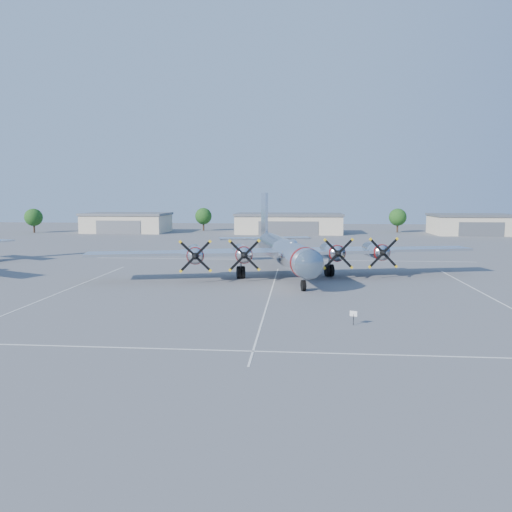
# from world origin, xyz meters

# --- Properties ---
(ground) EXTENTS (260.00, 260.00, 0.00)m
(ground) POSITION_xyz_m (0.00, 0.00, 0.00)
(ground) COLOR #525254
(ground) RESTS_ON ground
(parking_lines) EXTENTS (60.00, 50.08, 0.01)m
(parking_lines) POSITION_xyz_m (0.00, -1.75, 0.01)
(parking_lines) COLOR silver
(parking_lines) RESTS_ON ground
(hangar_west) EXTENTS (22.60, 14.60, 5.40)m
(hangar_west) POSITION_xyz_m (-45.00, 81.96, 2.71)
(hangar_west) COLOR beige
(hangar_west) RESTS_ON ground
(hangar_center) EXTENTS (28.60, 14.60, 5.40)m
(hangar_center) POSITION_xyz_m (0.00, 81.96, 2.71)
(hangar_center) COLOR beige
(hangar_center) RESTS_ON ground
(hangar_east) EXTENTS (20.60, 14.60, 5.40)m
(hangar_east) POSITION_xyz_m (48.00, 81.96, 2.71)
(hangar_east) COLOR beige
(hangar_east) RESTS_ON ground
(tree_far_west) EXTENTS (4.80, 4.80, 6.64)m
(tree_far_west) POSITION_xyz_m (-70.00, 78.00, 4.22)
(tree_far_west) COLOR #382619
(tree_far_west) RESTS_ON ground
(tree_west) EXTENTS (4.80, 4.80, 6.64)m
(tree_west) POSITION_xyz_m (-25.00, 90.00, 4.22)
(tree_west) COLOR #382619
(tree_west) RESTS_ON ground
(tree_east) EXTENTS (4.80, 4.80, 6.64)m
(tree_east) POSITION_xyz_m (30.00, 88.00, 4.22)
(tree_east) COLOR #382619
(tree_east) RESTS_ON ground
(main_bomber_b29) EXTENTS (53.97, 42.87, 10.54)m
(main_bomber_b29) POSITION_xyz_m (0.77, 9.98, 0.00)
(main_bomber_b29) COLOR silver
(main_bomber_b29) RESTS_ON ground
(info_placard) EXTENTS (0.57, 0.25, 1.13)m
(info_placard) POSITION_xyz_m (7.21, -14.70, 0.79)
(info_placard) COLOR black
(info_placard) RESTS_ON ground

